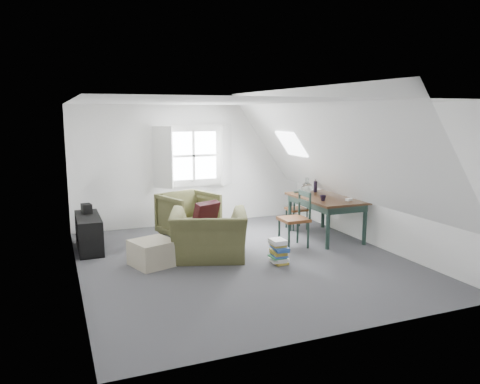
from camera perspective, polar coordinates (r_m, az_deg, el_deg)
name	(u,v)px	position (r m, az deg, el deg)	size (l,w,h in m)	color
floor	(242,260)	(7.61, 0.30, -8.29)	(5.50, 5.50, 0.00)	#47474B
ceiling	(243,102)	(7.24, 0.31, 10.88)	(5.50, 5.50, 0.00)	white
wall_back	(193,165)	(9.90, -5.75, 3.29)	(5.00, 5.00, 0.00)	white
wall_front	(344,221)	(4.93, 12.53, -3.47)	(5.00, 5.00, 0.00)	white
wall_left	(74,194)	(6.79, -19.61, -0.20)	(5.50, 5.50, 0.00)	white
wall_right	(373,175)	(8.58, 15.96, 1.96)	(5.50, 5.50, 0.00)	white
slope_left	(142,153)	(6.83, -11.86, 4.65)	(5.50, 5.50, 0.00)	white
slope_right	(328,147)	(7.98, 10.72, 5.40)	(5.50, 5.50, 0.00)	white
dormer_window	(194,156)	(9.81, -5.65, 4.41)	(1.71, 0.35, 1.30)	white
skylight	(291,144)	(9.10, 6.28, 5.84)	(0.55, 0.75, 0.04)	white
armchair_near	(209,258)	(7.71, -3.79, -8.07)	(1.20, 1.05, 0.78)	#494927
armchair_far	(189,237)	(8.99, -6.24, -5.50)	(0.92, 0.95, 0.86)	#494927
throw_pillow	(206,215)	(7.67, -4.20, -2.78)	(0.44, 0.12, 0.44)	#380F15
ottoman	(153,253)	(7.43, -10.58, -7.30)	(0.60, 0.60, 0.40)	tan
dining_table	(326,202)	(8.93, 10.40, -1.26)	(0.93, 1.55, 0.78)	#321C0E
demijohn	(307,187)	(9.19, 8.16, 0.55)	(0.22, 0.22, 0.30)	silver
vase_twigs	(315,186)	(9.40, 9.17, 0.72)	(0.07, 0.08, 0.55)	black
cup	(323,201)	(8.53, 10.08, -1.07)	(0.11, 0.11, 0.10)	black
paper_box	(349,199)	(8.65, 13.14, -0.89)	(0.12, 0.08, 0.04)	white
dining_chair_far	(298,209)	(9.53, 7.03, -2.03)	(0.38, 0.38, 0.81)	#5F2F13
dining_chair_near	(296,218)	(8.28, 6.81, -3.18)	(0.46, 0.46, 0.99)	#5F2F13
media_shelf	(89,235)	(8.46, -17.92, -5.01)	(0.39, 1.16, 0.60)	black
electronics_box	(87,209)	(8.66, -18.20, -1.97)	(0.16, 0.22, 0.18)	black
magazine_stack	(279,251)	(7.42, 4.74, -7.23)	(0.29, 0.34, 0.39)	#B29933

